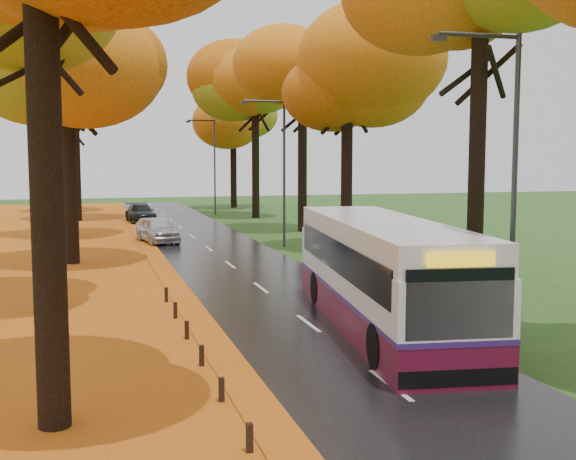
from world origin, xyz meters
name	(u,v)px	position (x,y,z in m)	size (l,w,h in m)	color
road	(226,262)	(0.00, 25.00, 0.02)	(6.50, 90.00, 0.04)	black
centre_line	(226,262)	(0.00, 25.00, 0.04)	(0.12, 90.00, 0.01)	silver
leaf_verge	(23,270)	(-9.00, 25.00, 0.01)	(12.00, 90.00, 0.02)	#97460D
leaf_drift	(160,264)	(-3.05, 25.00, 0.04)	(0.90, 90.00, 0.01)	orange
trees_left	(61,56)	(-7.18, 27.06, 9.53)	(9.20, 74.00, 13.88)	black
trees_right	(357,63)	(7.19, 26.91, 9.69)	(9.30, 74.20, 13.96)	black
bollard_row	(234,412)	(-3.70, 4.70, 0.26)	(0.11, 23.51, 0.52)	black
streetlamp_near	(506,166)	(3.95, 8.00, 4.71)	(2.45, 0.18, 8.00)	#333538
streetlamp_mid	(280,161)	(3.95, 30.00, 4.71)	(2.45, 0.18, 8.00)	#333538
streetlamp_far	(212,159)	(3.95, 52.00, 4.71)	(2.45, 0.18, 8.00)	#333538
bus	(382,271)	(1.92, 11.00, 1.67)	(4.16, 12.04, 3.11)	#550D25
car_white	(158,230)	(-2.34, 33.54, 0.76)	(1.70, 4.24, 1.44)	#BAB9BE
car_silver	(156,229)	(-2.35, 34.64, 0.68)	(1.36, 3.89, 1.28)	#A6AAAF
car_dark	(140,213)	(-2.35, 47.07, 0.71)	(1.88, 4.63, 1.34)	black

